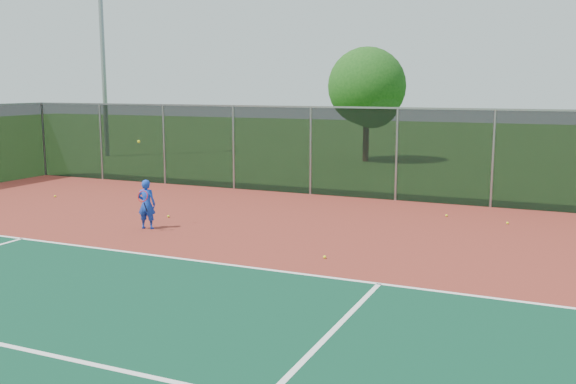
{
  "coord_description": "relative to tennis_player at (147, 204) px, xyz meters",
  "views": [
    {
      "loc": [
        5.12,
        -8.35,
        3.71
      ],
      "look_at": [
        -0.76,
        5.0,
        1.3
      ],
      "focal_mm": 40.0,
      "sensor_mm": 36.0,
      "label": 1
    }
  ],
  "objects": [
    {
      "name": "tennis_player",
      "position": [
        0.0,
        0.0,
        0.0
      ],
      "size": [
        0.59,
        0.62,
        2.31
      ],
      "color": "blue",
      "rests_on": "court_apron"
    },
    {
      "name": "practice_ball_4",
      "position": [
        5.3,
        -0.9,
        -0.62
      ],
      "size": [
        0.07,
        0.07,
        0.07
      ],
      "primitive_type": "sphere",
      "color": "yellow",
      "rests_on": "court_apron"
    },
    {
      "name": "practice_ball_3",
      "position": [
        -5.74,
        2.73,
        -0.62
      ],
      "size": [
        0.07,
        0.07,
        0.07
      ],
      "primitive_type": "sphere",
      "color": "yellow",
      "rests_on": "court_apron"
    },
    {
      "name": "practice_ball_0",
      "position": [
        -0.33,
        1.45,
        -0.62
      ],
      "size": [
        0.07,
        0.07,
        0.07
      ],
      "primitive_type": "sphere",
      "color": "yellow",
      "rests_on": "court_apron"
    },
    {
      "name": "court_apron",
      "position": [
        4.89,
        -3.2,
        -0.67
      ],
      "size": [
        30.0,
        20.0,
        0.02
      ],
      "primitive_type": "cube",
      "color": "maroon",
      "rests_on": "ground"
    },
    {
      "name": "practice_ball_7",
      "position": [
        8.6,
        4.38,
        -0.62
      ],
      "size": [
        0.07,
        0.07,
        0.07
      ],
      "primitive_type": "sphere",
      "color": "yellow",
      "rests_on": "court_apron"
    },
    {
      "name": "floodlight_nw",
      "position": [
        -12.73,
        13.95,
        5.7
      ],
      "size": [
        0.9,
        0.4,
        11.23
      ],
      "color": "gray",
      "rests_on": "ground"
    },
    {
      "name": "ground",
      "position": [
        4.89,
        -5.2,
        -0.68
      ],
      "size": [
        120.0,
        120.0,
        0.0
      ],
      "primitive_type": "plane",
      "color": "#275919",
      "rests_on": "ground"
    },
    {
      "name": "tree_back_left",
      "position": [
        0.79,
        17.12,
        2.85
      ],
      "size": [
        3.83,
        3.83,
        5.63
      ],
      "color": "#342012",
      "rests_on": "ground"
    },
    {
      "name": "practice_ball_5",
      "position": [
        6.91,
        4.75,
        -0.62
      ],
      "size": [
        0.07,
        0.07,
        0.07
      ],
      "primitive_type": "sphere",
      "color": "yellow",
      "rests_on": "court_apron"
    },
    {
      "name": "fence_back",
      "position": [
        4.89,
        6.8,
        0.89
      ],
      "size": [
        30.0,
        0.06,
        3.03
      ],
      "color": "black",
      "rests_on": "court_apron"
    }
  ]
}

